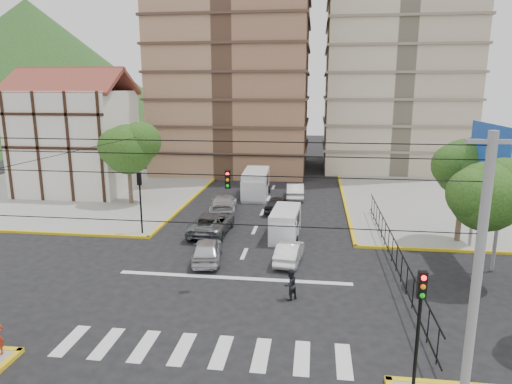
% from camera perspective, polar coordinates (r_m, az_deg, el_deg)
% --- Properties ---
extents(ground, '(160.00, 160.00, 0.00)m').
position_cam_1_polar(ground, '(24.60, -3.33, -11.78)').
color(ground, black).
rests_on(ground, ground).
extents(sidewalk_nw, '(26.00, 26.00, 0.15)m').
position_cam_1_polar(sidewalk_nw, '(49.52, -22.11, 0.05)').
color(sidewalk_nw, gray).
rests_on(sidewalk_nw, ground).
extents(sidewalk_ne, '(26.00, 26.00, 0.15)m').
position_cam_1_polar(sidewalk_ne, '(45.94, 27.24, -1.38)').
color(sidewalk_ne, gray).
rests_on(sidewalk_ne, ground).
extents(crosswalk_stripes, '(12.00, 2.40, 0.01)m').
position_cam_1_polar(crosswalk_stripes, '(19.43, -6.80, -19.06)').
color(crosswalk_stripes, silver).
rests_on(crosswalk_stripes, ground).
extents(stop_line, '(13.00, 0.40, 0.01)m').
position_cam_1_polar(stop_line, '(25.67, -2.82, -10.67)').
color(stop_line, silver).
rests_on(stop_line, ground).
extents(tudor_building, '(10.80, 8.05, 12.23)m').
position_cam_1_polar(tudor_building, '(48.23, -21.59, 6.02)').
color(tudor_building, silver).
rests_on(tudor_building, ground).
extents(distant_hill, '(70.00, 70.00, 28.00)m').
position_cam_1_polar(distant_hill, '(109.46, -26.13, 13.57)').
color(distant_hill, '#214918').
rests_on(distant_hill, ground).
extents(park_fence, '(0.10, 22.50, 1.66)m').
position_cam_1_polar(park_fence, '(28.76, 16.57, -8.58)').
color(park_fence, black).
rests_on(park_fence, ground).
extents(billboard, '(0.36, 6.20, 8.10)m').
position_cam_1_polar(billboard, '(30.05, 27.19, 3.30)').
color(billboard, slate).
rests_on(billboard, ground).
extents(tree_park_a, '(4.41, 3.60, 6.83)m').
position_cam_1_polar(tree_park_a, '(26.06, 27.01, -0.16)').
color(tree_park_a, '#473828').
rests_on(tree_park_a, ground).
extents(tree_park_c, '(4.65, 3.80, 7.25)m').
position_cam_1_polar(tree_park_c, '(32.85, 24.76, 3.08)').
color(tree_park_c, '#473828').
rests_on(tree_park_c, ground).
extents(tree_tudor, '(5.39, 4.40, 7.43)m').
position_cam_1_polar(tree_tudor, '(41.57, -15.59, 5.44)').
color(tree_tudor, '#473828').
rests_on(tree_tudor, ground).
extents(traffic_light_se, '(0.28, 0.22, 4.40)m').
position_cam_1_polar(traffic_light_se, '(16.24, 19.77, -14.04)').
color(traffic_light_se, black).
rests_on(traffic_light_se, ground).
extents(traffic_light_nw, '(0.28, 0.22, 4.40)m').
position_cam_1_polar(traffic_light_nw, '(32.89, -14.30, -0.07)').
color(traffic_light_nw, black).
rests_on(traffic_light_nw, ground).
extents(traffic_light_hanging, '(18.00, 9.12, 0.92)m').
position_cam_1_polar(traffic_light_hanging, '(20.83, -4.58, 0.77)').
color(traffic_light_hanging, black).
rests_on(traffic_light_hanging, ground).
extents(utility_pole_se, '(1.40, 0.28, 9.00)m').
position_cam_1_polar(utility_pole_se, '(14.83, 25.83, -10.19)').
color(utility_pole_se, slate).
rests_on(utility_pole_se, ground).
extents(van_right_lane, '(2.00, 4.59, 2.03)m').
position_cam_1_polar(van_right_lane, '(31.77, 3.66, -4.12)').
color(van_right_lane, silver).
rests_on(van_right_lane, ground).
extents(van_left_lane, '(2.46, 5.78, 2.57)m').
position_cam_1_polar(van_left_lane, '(43.50, -0.06, 0.93)').
color(van_left_lane, silver).
rests_on(van_left_lane, ground).
extents(car_silver_front_left, '(2.32, 4.42, 1.43)m').
position_cam_1_polar(car_silver_front_left, '(27.89, -6.12, -7.19)').
color(car_silver_front_left, '#BBBCC1').
rests_on(car_silver_front_left, ground).
extents(car_white_front_right, '(1.74, 3.95, 1.26)m').
position_cam_1_polar(car_white_front_right, '(27.71, 4.19, -7.48)').
color(car_white_front_right, white).
rests_on(car_white_front_right, ground).
extents(car_grey_mid_left, '(2.70, 5.55, 1.52)m').
position_cam_1_polar(car_grey_mid_left, '(33.02, -5.57, -3.89)').
color(car_grey_mid_left, slate).
rests_on(car_grey_mid_left, ground).
extents(car_silver_rear_left, '(2.79, 5.43, 1.51)m').
position_cam_1_polar(car_silver_rear_left, '(38.58, -4.09, -1.41)').
color(car_silver_rear_left, '#BCBDC1').
rests_on(car_silver_rear_left, ground).
extents(car_darkgrey_mid_right, '(2.24, 4.21, 1.36)m').
position_cam_1_polar(car_darkgrey_mid_right, '(38.49, 2.75, -1.54)').
color(car_darkgrey_mid_right, '#242426').
rests_on(car_darkgrey_mid_right, ground).
extents(car_white_rear_right, '(1.80, 4.57, 1.48)m').
position_cam_1_polar(car_white_rear_right, '(43.33, 4.91, 0.14)').
color(car_white_rear_right, white).
rests_on(car_white_rear_right, ground).
extents(pedestrian_crosswalk, '(0.95, 0.95, 1.56)m').
position_cam_1_polar(pedestrian_crosswalk, '(23.01, 4.30, -11.48)').
color(pedestrian_crosswalk, black).
rests_on(pedestrian_crosswalk, ground).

